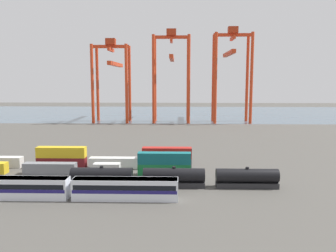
{
  "coord_description": "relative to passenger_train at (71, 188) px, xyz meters",
  "views": [
    {
      "loc": [
        8.21,
        -79.14,
        21.69
      ],
      "look_at": [
        4.93,
        35.03,
        6.49
      ],
      "focal_mm": 37.31,
      "sensor_mm": 36.0,
      "label": 1
    }
  ],
  "objects": [
    {
      "name": "ground_plane",
      "position": [
        11.33,
        58.05,
        -2.14
      ],
      "size": [
        420.0,
        420.0,
        0.0
      ],
      "primitive_type": "plane",
      "color": "#4C4944"
    },
    {
      "name": "harbour_water",
      "position": [
        11.33,
        164.78,
        -2.14
      ],
      "size": [
        400.0,
        110.0,
        0.01
      ],
      "primitive_type": "cube",
      "color": "#475B6B",
      "rests_on": "ground_plane"
    },
    {
      "name": "passenger_train",
      "position": [
        0.0,
        0.0,
        0.0
      ],
      "size": [
        39.25,
        3.14,
        3.9
      ],
      "color": "silver",
      "rests_on": "ground_plane"
    },
    {
      "name": "freight_tank_row",
      "position": [
        18.77,
        7.8,
        -0.17
      ],
      "size": [
        42.02,
        2.77,
        4.23
      ],
      "color": "#232326",
      "rests_on": "ground_plane"
    },
    {
      "name": "shipping_container_1",
      "position": [
        -10.06,
        16.83,
        -0.84
      ],
      "size": [
        12.1,
        2.44,
        2.6
      ],
      "primitive_type": "cube",
      "color": "slate",
      "rests_on": "ground_plane"
    },
    {
      "name": "shipping_container_2",
      "position": [
        3.2,
        16.83,
        -0.84
      ],
      "size": [
        6.04,
        2.44,
        2.6
      ],
      "primitive_type": "cube",
      "color": "silver",
      "rests_on": "ground_plane"
    },
    {
      "name": "shipping_container_3",
      "position": [
        16.47,
        16.83,
        -0.84
      ],
      "size": [
        12.1,
        2.44,
        2.6
      ],
      "primitive_type": "cube",
      "color": "#197538",
      "rests_on": "ground_plane"
    },
    {
      "name": "shipping_container_4",
      "position": [
        16.47,
        16.83,
        1.76
      ],
      "size": [
        12.1,
        2.44,
        2.6
      ],
      "primitive_type": "cube",
      "color": "#146066",
      "rests_on": "shipping_container_3"
    },
    {
      "name": "shipping_container_5",
      "position": [
        -22.39,
        22.81,
        -0.84
      ],
      "size": [
        6.04,
        2.44,
        2.6
      ],
      "primitive_type": "cube",
      "color": "silver",
      "rests_on": "ground_plane"
    },
    {
      "name": "shipping_container_6",
      "position": [
        -9.31,
        22.81,
        -0.84
      ],
      "size": [
        12.1,
        2.44,
        2.6
      ],
      "primitive_type": "cube",
      "color": "maroon",
      "rests_on": "ground_plane"
    },
    {
      "name": "shipping_container_7",
      "position": [
        -9.31,
        22.81,
        1.76
      ],
      "size": [
        12.1,
        2.44,
        2.6
      ],
      "primitive_type": "cube",
      "color": "gold",
      "rests_on": "shipping_container_6"
    },
    {
      "name": "shipping_container_8",
      "position": [
        3.77,
        22.81,
        -0.84
      ],
      "size": [
        12.1,
        2.44,
        2.6
      ],
      "primitive_type": "cube",
      "color": "silver",
      "rests_on": "ground_plane"
    },
    {
      "name": "shipping_container_9",
      "position": [
        16.86,
        22.81,
        -0.84
      ],
      "size": [
        12.1,
        2.44,
        2.6
      ],
      "primitive_type": "cube",
      "color": "slate",
      "rests_on": "ground_plane"
    },
    {
      "name": "shipping_container_10",
      "position": [
        16.86,
        22.81,
        1.76
      ],
      "size": [
        12.1,
        2.44,
        2.6
      ],
      "primitive_type": "cube",
      "color": "#AD211C",
      "rests_on": "shipping_container_9"
    },
    {
      "name": "gantry_crane_west",
      "position": [
        -14.57,
        121.03,
        23.75
      ],
      "size": [
        18.65,
        38.36,
        42.29
      ],
      "color": "red",
      "rests_on": "ground_plane"
    },
    {
      "name": "gantry_crane_central",
      "position": [
        16.09,
        120.52,
        26.16
      ],
      "size": [
        18.97,
        35.94,
        46.82
      ],
      "color": "red",
      "rests_on": "ground_plane"
    },
    {
      "name": "gantry_crane_east",
      "position": [
        46.75,
        120.39,
        27.06
      ],
      "size": [
        19.18,
        35.58,
        47.8
      ],
      "color": "red",
      "rests_on": "ground_plane"
    }
  ]
}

